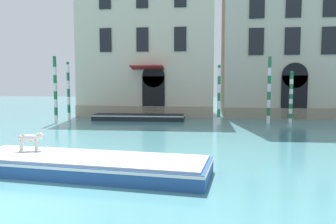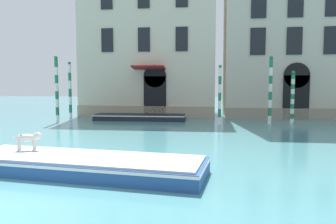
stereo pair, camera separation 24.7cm
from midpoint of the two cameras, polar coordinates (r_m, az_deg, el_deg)
palazzo_left at (r=29.57m, az=-2.80°, el=12.03°), size 11.25×7.40×12.80m
palazzo_right at (r=30.26m, az=20.12°, el=16.27°), size 10.04×6.13×17.69m
boat_foreground at (r=10.57m, az=-14.08°, el=-8.75°), size 7.91×3.19×0.53m
dog_on_deck at (r=11.91m, az=-22.54°, el=-4.24°), size 0.91×0.45×0.62m
boat_moored_near_palazzo at (r=24.73m, az=-4.60°, el=-0.88°), size 6.85×1.90×0.44m
mooring_pole_0 at (r=24.11m, az=21.15°, el=2.46°), size 0.25×0.25×3.63m
mooring_pole_1 at (r=24.00m, az=-18.52°, el=3.77°), size 0.24×0.24×4.67m
mooring_pole_2 at (r=21.74m, az=9.32°, el=2.93°), size 0.21×0.21×3.97m
mooring_pole_3 at (r=23.45m, az=17.69°, el=3.70°), size 0.25×0.25×4.61m
mooring_pole_4 at (r=25.34m, az=-16.42°, el=3.52°), size 0.23×0.23×4.36m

